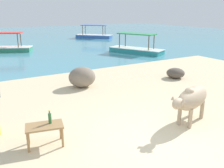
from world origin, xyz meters
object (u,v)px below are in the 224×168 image
Objects in this scene: low_bench_table at (45,129)px; bottle at (50,118)px; boat_green at (4,48)px; boat_teal at (136,49)px; boat_blue at (94,35)px; cow at (192,98)px.

low_bench_table is 2.83× the size of bottle.
boat_green and boat_teal have the same top height.
boat_blue and boat_teal have the same top height.
bottle is at bearing 24.17° from low_bench_table.
cow is 3.59m from low_bench_table.
low_bench_table is 0.22× the size of boat_green.
boat_teal is (-1.67, -9.60, 0.00)m from boat_blue.
boat_blue reaches higher than bottle.
bottle is (-3.36, 0.78, -0.05)m from cow.
boat_blue is at bearing 60.88° from bottle.
cow is at bearing -63.07° from boat_blue.
low_bench_table is (-3.50, 0.75, -0.25)m from cow.
bottle is 0.08× the size of boat_teal.
boat_green reaches higher than bottle.
boat_blue is at bearing 51.00° from boat_green.
boat_teal is at bearing -9.37° from boat_green.
cow is at bearing -55.44° from boat_green.
boat_teal is (8.42, 8.51, -0.33)m from bottle.
boat_green is 1.10× the size of boat_blue.
boat_teal is at bearing 45.30° from bottle.
bottle reaches higher than low_bench_table.
low_bench_table is 13.70m from boat_green.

